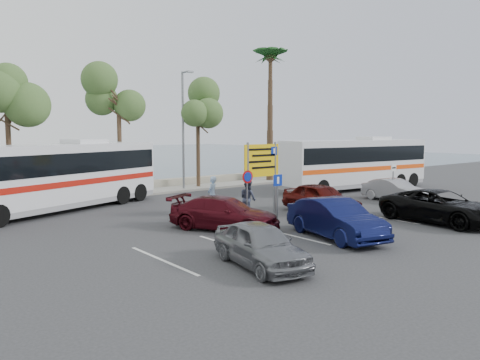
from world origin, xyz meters
TOP-DOWN VIEW (x-y plane):
  - ground at (0.00, 0.00)m, footprint 120.00×120.00m
  - kerb_strip at (0.00, 14.00)m, footprint 44.00×2.40m
  - seawall at (0.00, 16.00)m, footprint 48.00×0.80m
  - tree_left at (-8.00, 14.00)m, footprint 3.20×3.20m
  - tree_mid at (-1.50, 14.00)m, footprint 3.20×3.20m
  - tree_right at (4.50, 14.00)m, footprint 3.20×3.20m
  - palm_tree at (11.50, 14.00)m, footprint 4.80×4.80m
  - street_lamp_right at (3.00, 13.52)m, footprint 0.45×1.15m
  - direction_sign at (1.00, 3.20)m, footprint 2.20×0.12m
  - sign_no_stop at (-0.60, 2.38)m, footprint 0.60×0.08m
  - sign_parking at (-0.20, 0.79)m, footprint 0.50×0.07m
  - sign_taxi at (9.80, 1.49)m, footprint 0.50×0.07m
  - lane_markings at (-1.14, -1.00)m, footprint 12.02×4.20m
  - coach_bus_left at (-6.50, 10.50)m, footprint 12.00×6.64m
  - coach_bus_right at (12.85, 6.50)m, footprint 12.19×3.89m
  - car_silver_a at (-5.00, -3.50)m, footprint 2.39×4.27m
  - car_blue at (-0.20, -2.47)m, footprint 2.66×4.90m
  - car_maroon at (-2.60, 1.50)m, footprint 3.90×5.15m
  - car_red at (3.50, 1.50)m, footprint 2.11×4.58m
  - suv_black at (5.90, -3.50)m, footprint 2.77×5.49m
  - car_silver_b at (10.00, 1.50)m, footprint 1.82×4.13m
  - pedestrian_near at (-0.71, 5.00)m, footprint 0.82×0.73m
  - pedestrian_far at (0.00, 3.05)m, footprint 0.75×0.93m

SIDE VIEW (x-z plane):
  - ground at x=0.00m, z-range 0.00..0.00m
  - lane_markings at x=-1.14m, z-range 0.00..0.01m
  - kerb_strip at x=0.00m, z-range 0.00..0.15m
  - seawall at x=0.00m, z-range 0.00..0.60m
  - car_silver_b at x=10.00m, z-range 0.00..1.32m
  - car_silver_a at x=-5.00m, z-range 0.00..1.37m
  - car_maroon at x=-2.60m, z-range 0.00..1.39m
  - suv_black at x=5.90m, z-range 0.00..1.49m
  - car_red at x=3.50m, z-range 0.00..1.52m
  - car_blue at x=-0.20m, z-range 0.00..1.53m
  - pedestrian_far at x=0.00m, z-range 0.00..1.82m
  - pedestrian_near at x=-0.71m, z-range 0.00..1.88m
  - sign_taxi at x=9.80m, z-range 0.32..2.52m
  - sign_parking at x=-0.20m, z-range 0.34..2.59m
  - sign_no_stop at x=-0.60m, z-range 0.40..2.75m
  - coach_bus_left at x=-6.50m, z-range -0.13..3.57m
  - coach_bus_right at x=12.85m, z-range -0.13..3.60m
  - direction_sign at x=1.00m, z-range 0.63..4.23m
  - street_lamp_right at x=3.00m, z-range 0.59..8.60m
  - tree_left at x=-8.00m, z-range 2.40..9.60m
  - tree_right at x=4.50m, z-range 2.47..9.87m
  - tree_mid at x=-1.50m, z-range 2.65..10.65m
  - palm_tree at x=11.50m, z-range 4.27..15.47m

